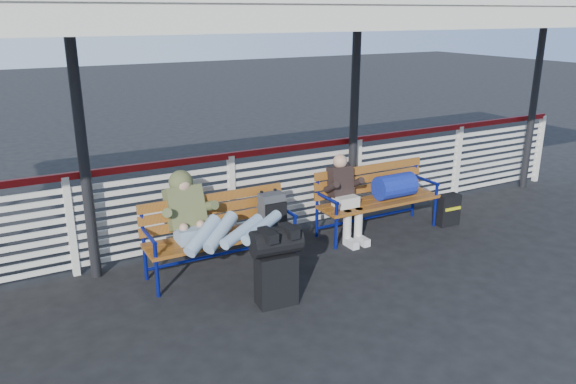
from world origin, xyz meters
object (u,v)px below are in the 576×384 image
bench_left (232,222)px  bench_right (385,189)px  companion_person (345,197)px  suitcase_side (448,210)px  traveler_man (219,226)px  luggage_stack (276,263)px

bench_left → bench_right: (2.36, 0.13, 0.01)m
companion_person → suitcase_side: bearing=-10.5°
bench_left → traveler_man: bearing=-131.0°
luggage_stack → bench_right: size_ratio=0.47×
bench_right → luggage_stack: bearing=-153.4°
suitcase_side → companion_person: bearing=172.1°
bench_left → companion_person: (1.69, 0.12, 0.02)m
luggage_stack → traveler_man: 0.81m
luggage_stack → companion_person: companion_person is taller
companion_person → suitcase_side: 1.67m
bench_right → companion_person: size_ratio=1.57×
luggage_stack → bench_right: bench_right is taller
luggage_stack → traveler_man: bearing=122.1°
bench_right → traveler_man: traveler_man is taller
suitcase_side → bench_right: bearing=164.4°
luggage_stack → suitcase_side: 3.37m
bench_left → companion_person: 1.69m
traveler_man → bench_left: bearing=49.0°
bench_left → companion_person: size_ratio=1.57×
bench_left → suitcase_side: size_ratio=3.96×
bench_right → traveler_man: 2.71m
bench_right → companion_person: companion_person is taller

